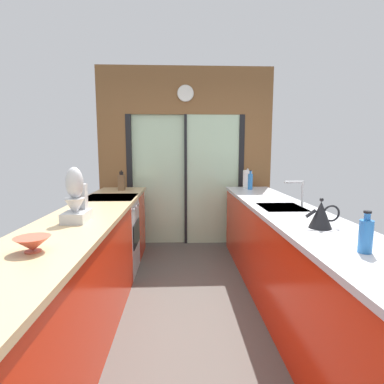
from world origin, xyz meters
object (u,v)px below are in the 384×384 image
at_px(kettle, 321,215).
at_px(paper_towel_roll, 247,179).
at_px(oven_range, 112,236).
at_px(mixing_bowl, 33,244).
at_px(soap_bottle_near, 366,235).
at_px(stand_mixer, 76,201).
at_px(knife_block, 122,182).
at_px(soap_bottle_far, 250,181).

xyz_separation_m(kettle, paper_towel_roll, (-0.00, 2.30, 0.03)).
height_order(oven_range, mixing_bowl, mixing_bowl).
height_order(mixing_bowl, kettle, kettle).
bearing_deg(soap_bottle_near, mixing_bowl, 177.27).
distance_m(kettle, soap_bottle_near, 0.52).
distance_m(stand_mixer, kettle, 1.81).
distance_m(mixing_bowl, knife_block, 2.56).
distance_m(mixing_bowl, soap_bottle_far, 3.11).
height_order(kettle, soap_bottle_far, soap_bottle_far).
bearing_deg(stand_mixer, soap_bottle_near, -24.10).
bearing_deg(knife_block, soap_bottle_near, -56.06).
xyz_separation_m(oven_range, stand_mixer, (0.02, -1.23, 0.63)).
xyz_separation_m(knife_block, soap_bottle_near, (1.78, -2.64, -0.01)).
distance_m(knife_block, paper_towel_roll, 1.79).
bearing_deg(oven_range, soap_bottle_far, 18.93).
height_order(mixing_bowl, soap_bottle_far, soap_bottle_far).
distance_m(knife_block, stand_mixer, 1.85).
height_order(knife_block, paper_towel_roll, paper_towel_roll).
height_order(knife_block, kettle, knife_block).
bearing_deg(stand_mixer, oven_range, 90.86).
bearing_deg(kettle, stand_mixer, 171.10).
relative_size(soap_bottle_near, soap_bottle_far, 0.84).
bearing_deg(paper_towel_roll, soap_bottle_far, -90.00).
height_order(mixing_bowl, paper_towel_roll, paper_towel_roll).
bearing_deg(knife_block, soap_bottle_far, -0.19).
bearing_deg(oven_range, paper_towel_roll, 23.90).
distance_m(soap_bottle_near, soap_bottle_far, 2.64).
height_order(mixing_bowl, stand_mixer, stand_mixer).
xyz_separation_m(mixing_bowl, soap_bottle_far, (1.78, 2.55, 0.07)).
xyz_separation_m(mixing_bowl, paper_towel_roll, (1.78, 2.73, 0.08)).
xyz_separation_m(oven_range, soap_bottle_near, (1.80, -2.02, 0.56)).
relative_size(oven_range, stand_mixer, 2.19).
xyz_separation_m(soap_bottle_near, paper_towel_roll, (-0.00, 2.82, 0.03)).
distance_m(oven_range, kettle, 2.41).
bearing_deg(paper_towel_roll, oven_range, -156.10).
distance_m(soap_bottle_far, paper_towel_roll, 0.18).
bearing_deg(mixing_bowl, soap_bottle_far, 55.12).
relative_size(kettle, soap_bottle_far, 0.92).
relative_size(oven_range, soap_bottle_far, 3.41).
xyz_separation_m(oven_range, kettle, (1.80, -1.50, 0.56)).
bearing_deg(kettle, soap_bottle_near, -90.26).
xyz_separation_m(soap_bottle_far, paper_towel_roll, (0.00, 0.18, 0.01)).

